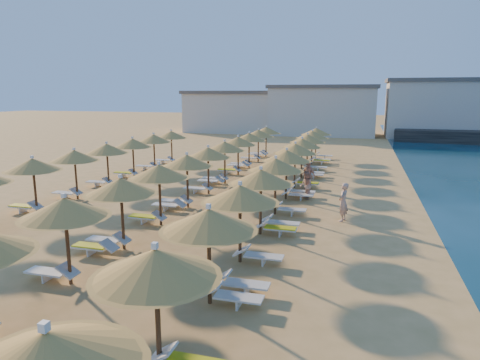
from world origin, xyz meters
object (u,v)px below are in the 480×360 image
(parasol_row_west, at_px, (198,157))
(beachgoer_b, at_px, (306,185))
(beachgoer_a, at_px, (343,202))
(parasol_row_east, at_px, (282,161))
(beachgoer_c, at_px, (308,175))

(parasol_row_west, relative_size, beachgoer_b, 23.54)
(beachgoer_a, bearing_deg, beachgoer_b, -135.12)
(parasol_row_east, relative_size, beachgoer_b, 23.54)
(parasol_row_west, distance_m, beachgoer_a, 8.63)
(beachgoer_a, relative_size, beachgoer_c, 1.00)
(parasol_row_east, bearing_deg, beachgoer_a, -29.84)
(beachgoer_c, bearing_deg, beachgoer_b, -49.87)
(parasol_row_east, relative_size, beachgoer_a, 20.67)
(parasol_row_east, relative_size, parasol_row_west, 1.00)
(beachgoer_b, bearing_deg, parasol_row_west, -92.98)
(parasol_row_east, height_order, parasol_row_west, same)
(beachgoer_c, bearing_deg, parasol_row_east, -65.48)
(parasol_row_east, xyz_separation_m, beachgoer_a, (3.41, -1.96, -1.59))
(parasol_row_east, bearing_deg, beachgoer_c, 78.42)
(beachgoer_a, relative_size, beachgoer_b, 1.14)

